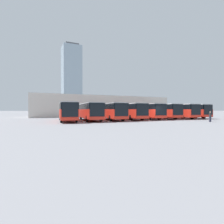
{
  "coord_description": "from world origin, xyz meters",
  "views": [
    {
      "loc": [
        19.32,
        24.38,
        1.96
      ],
      "look_at": [
        5.65,
        -6.11,
        1.52
      ],
      "focal_mm": 28.0,
      "sensor_mm": 36.0,
      "label": 1
    }
  ],
  "objects_px": {
    "bus_4": "(128,111)",
    "bus_0": "(187,111)",
    "bus_6": "(90,111)",
    "pedestrian": "(210,116)",
    "bus_3": "(145,111)",
    "bus_7": "(67,111)",
    "bus_5": "(110,111)",
    "bus_2": "(160,111)",
    "bus_1": "(176,111)"
  },
  "relations": [
    {
      "from": "bus_1",
      "to": "bus_3",
      "type": "relative_size",
      "value": 1.0
    },
    {
      "from": "bus_1",
      "to": "bus_7",
      "type": "distance_m",
      "value": 24.1
    },
    {
      "from": "bus_3",
      "to": "bus_5",
      "type": "distance_m",
      "value": 8.04
    },
    {
      "from": "bus_0",
      "to": "bus_1",
      "type": "xyz_separation_m",
      "value": [
        4.02,
        0.41,
        0.0
      ]
    },
    {
      "from": "bus_6",
      "to": "bus_3",
      "type": "bearing_deg",
      "value": -172.65
    },
    {
      "from": "bus_2",
      "to": "bus_3",
      "type": "xyz_separation_m",
      "value": [
        4.02,
        0.05,
        0.0
      ]
    },
    {
      "from": "bus_3",
      "to": "pedestrian",
      "type": "bearing_deg",
      "value": 117.32
    },
    {
      "from": "bus_1",
      "to": "pedestrian",
      "type": "xyz_separation_m",
      "value": [
        3.59,
        11.17,
        -0.85
      ]
    },
    {
      "from": "bus_0",
      "to": "bus_2",
      "type": "relative_size",
      "value": 1.0
    },
    {
      "from": "bus_0",
      "to": "bus_6",
      "type": "relative_size",
      "value": 1.0
    },
    {
      "from": "bus_4",
      "to": "bus_5",
      "type": "relative_size",
      "value": 1.0
    },
    {
      "from": "bus_3",
      "to": "bus_7",
      "type": "xyz_separation_m",
      "value": [
        16.06,
        0.27,
        0.0
      ]
    },
    {
      "from": "bus_3",
      "to": "bus_5",
      "type": "relative_size",
      "value": 1.0
    },
    {
      "from": "bus_3",
      "to": "pedestrian",
      "type": "distance_m",
      "value": 12.54
    },
    {
      "from": "bus_6",
      "to": "bus_7",
      "type": "bearing_deg",
      "value": 7.93
    },
    {
      "from": "bus_2",
      "to": "bus_5",
      "type": "distance_m",
      "value": 12.05
    },
    {
      "from": "bus_7",
      "to": "pedestrian",
      "type": "relative_size",
      "value": 7.44
    },
    {
      "from": "bus_3",
      "to": "bus_7",
      "type": "bearing_deg",
      "value": 7.5
    },
    {
      "from": "bus_6",
      "to": "bus_7",
      "type": "relative_size",
      "value": 1.0
    },
    {
      "from": "bus_5",
      "to": "bus_7",
      "type": "xyz_separation_m",
      "value": [
        8.03,
        0.0,
        0.0
      ]
    },
    {
      "from": "bus_0",
      "to": "bus_5",
      "type": "relative_size",
      "value": 1.0
    },
    {
      "from": "bus_2",
      "to": "bus_7",
      "type": "bearing_deg",
      "value": 7.45
    },
    {
      "from": "bus_0",
      "to": "bus_6",
      "type": "height_order",
      "value": "same"
    },
    {
      "from": "bus_0",
      "to": "bus_6",
      "type": "bearing_deg",
      "value": 6.67
    },
    {
      "from": "bus_6",
      "to": "bus_7",
      "type": "height_order",
      "value": "same"
    },
    {
      "from": "bus_4",
      "to": "bus_5",
      "type": "distance_m",
      "value": 4.02
    },
    {
      "from": "bus_3",
      "to": "bus_0",
      "type": "bearing_deg",
      "value": -174.02
    },
    {
      "from": "bus_5",
      "to": "bus_6",
      "type": "height_order",
      "value": "same"
    },
    {
      "from": "bus_3",
      "to": "bus_4",
      "type": "relative_size",
      "value": 1.0
    },
    {
      "from": "bus_5",
      "to": "bus_1",
      "type": "bearing_deg",
      "value": -174.38
    },
    {
      "from": "bus_5",
      "to": "bus_7",
      "type": "height_order",
      "value": "same"
    },
    {
      "from": "bus_1",
      "to": "bus_4",
      "type": "height_order",
      "value": "same"
    },
    {
      "from": "bus_2",
      "to": "bus_3",
      "type": "relative_size",
      "value": 1.0
    },
    {
      "from": "bus_7",
      "to": "bus_6",
      "type": "bearing_deg",
      "value": -172.07
    },
    {
      "from": "bus_5",
      "to": "bus_6",
      "type": "xyz_separation_m",
      "value": [
        4.02,
        -0.1,
        0.0
      ]
    },
    {
      "from": "bus_6",
      "to": "bus_7",
      "type": "xyz_separation_m",
      "value": [
        4.02,
        0.1,
        0.0
      ]
    },
    {
      "from": "bus_4",
      "to": "bus_5",
      "type": "xyz_separation_m",
      "value": [
        4.02,
        0.14,
        0.0
      ]
    },
    {
      "from": "bus_4",
      "to": "pedestrian",
      "type": "height_order",
      "value": "bus_4"
    },
    {
      "from": "pedestrian",
      "to": "bus_4",
      "type": "bearing_deg",
      "value": 140.23
    },
    {
      "from": "bus_4",
      "to": "bus_0",
      "type": "bearing_deg",
      "value": -173.43
    },
    {
      "from": "bus_0",
      "to": "bus_3",
      "type": "distance_m",
      "value": 12.05
    },
    {
      "from": "bus_2",
      "to": "bus_3",
      "type": "bearing_deg",
      "value": 7.25
    },
    {
      "from": "bus_6",
      "to": "bus_1",
      "type": "bearing_deg",
      "value": -174.48
    },
    {
      "from": "bus_1",
      "to": "bus_5",
      "type": "xyz_separation_m",
      "value": [
        16.06,
        -0.26,
        0.0
      ]
    },
    {
      "from": "bus_2",
      "to": "bus_4",
      "type": "height_order",
      "value": "same"
    },
    {
      "from": "bus_3",
      "to": "bus_5",
      "type": "bearing_deg",
      "value": 8.45
    },
    {
      "from": "bus_3",
      "to": "bus_4",
      "type": "distance_m",
      "value": 4.02
    },
    {
      "from": "bus_6",
      "to": "pedestrian",
      "type": "distance_m",
      "value": 20.14
    },
    {
      "from": "bus_1",
      "to": "bus_4",
      "type": "bearing_deg",
      "value": 4.64
    },
    {
      "from": "bus_2",
      "to": "pedestrian",
      "type": "height_order",
      "value": "bus_2"
    }
  ]
}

